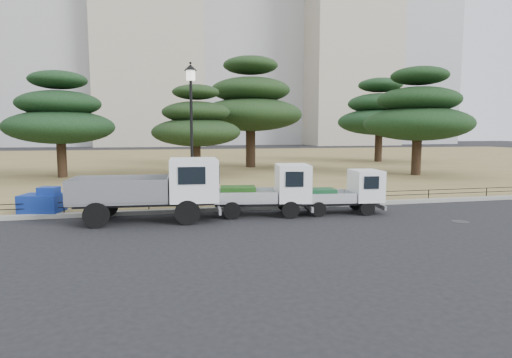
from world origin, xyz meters
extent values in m
plane|color=black|center=(0.00, 0.00, 0.00)|extent=(220.00, 220.00, 0.00)
cube|color=olive|center=(0.00, 30.60, 0.07)|extent=(120.00, 56.00, 0.15)
cube|color=gray|center=(0.00, 2.60, 0.08)|extent=(120.00, 0.25, 0.16)
cylinder|color=black|center=(-2.71, 0.39, 0.42)|extent=(0.85, 0.22, 0.84)
cylinder|color=black|center=(-2.60, 2.22, 0.42)|extent=(0.85, 0.22, 0.84)
cylinder|color=black|center=(-5.60, 0.56, 0.42)|extent=(0.85, 0.22, 0.84)
cylinder|color=black|center=(-5.49, 2.39, 0.42)|extent=(0.85, 0.22, 0.84)
cube|color=#2D2D30|center=(-4.06, 1.39, 0.64)|extent=(4.73, 1.28, 0.15)
cube|color=slate|center=(-4.90, 1.44, 1.12)|extent=(3.36, 2.03, 0.82)
cube|color=white|center=(-2.41, 1.29, 1.43)|extent=(1.74, 2.09, 1.44)
cylinder|color=black|center=(0.96, 0.65, 0.31)|extent=(0.65, 0.26, 0.63)
cylinder|color=black|center=(1.17, 2.02, 0.31)|extent=(0.65, 0.26, 0.63)
cylinder|color=black|center=(-1.11, 0.97, 0.31)|extent=(0.65, 0.26, 0.63)
cylinder|color=black|center=(-0.90, 2.35, 0.31)|extent=(0.65, 0.26, 0.63)
cube|color=#2D2D30|center=(0.06, 1.49, 0.46)|extent=(3.46, 1.29, 0.15)
cube|color=silver|center=(-0.54, 1.59, 0.74)|extent=(2.53, 1.77, 0.42)
cube|color=white|center=(1.24, 1.31, 1.21)|extent=(1.40, 1.71, 1.35)
cube|color=#1E4D16|center=(-0.77, 1.62, 0.85)|extent=(1.41, 1.12, 0.46)
cylinder|color=black|center=(3.88, 0.52, 0.28)|extent=(0.56, 0.21, 0.55)
cylinder|color=black|center=(4.01, 1.71, 0.28)|extent=(0.56, 0.21, 0.55)
cylinder|color=black|center=(2.05, 0.71, 0.28)|extent=(0.56, 0.21, 0.55)
cylinder|color=black|center=(2.18, 1.91, 0.28)|extent=(0.56, 0.21, 0.55)
cube|color=#2D2D30|center=(3.06, 1.21, 0.40)|extent=(3.03, 0.99, 0.13)
cube|color=silver|center=(2.52, 1.27, 0.65)|extent=(2.17, 1.46, 0.37)
cube|color=white|center=(4.10, 1.10, 1.05)|extent=(1.17, 1.46, 1.17)
cube|color=#164F2A|center=(2.31, 1.29, 0.75)|extent=(1.21, 0.93, 0.40)
cylinder|color=black|center=(-2.34, 2.90, 0.23)|extent=(0.41, 0.41, 0.15)
cylinder|color=black|center=(-2.34, 2.90, 2.66)|extent=(0.11, 0.11, 4.71)
cylinder|color=white|center=(-2.34, 2.90, 5.20)|extent=(0.38, 0.38, 0.38)
cone|color=black|center=(-2.34, 2.90, 5.51)|extent=(0.49, 0.49, 0.24)
cylinder|color=black|center=(0.00, 2.75, 0.35)|extent=(38.00, 0.03, 0.03)
cylinder|color=black|center=(0.00, 2.75, 0.53)|extent=(38.00, 0.03, 0.03)
cylinder|color=black|center=(0.00, 2.75, 0.35)|extent=(0.04, 0.04, 0.40)
cube|color=navy|center=(-7.82, 3.15, 0.48)|extent=(1.60, 1.32, 0.65)
cube|color=navy|center=(-7.54, 3.01, 0.94)|extent=(0.77, 0.70, 0.28)
cylinder|color=#2D2D30|center=(6.50, -1.20, 0.01)|extent=(0.60, 0.60, 0.01)
cylinder|color=black|center=(-9.68, 15.91, 1.47)|extent=(0.59, 0.59, 2.64)
ellipsoid|color=black|center=(-9.68, 15.91, 3.38)|extent=(6.77, 6.77, 2.17)
ellipsoid|color=black|center=(-9.68, 15.91, 4.86)|extent=(5.17, 5.17, 1.65)
ellipsoid|color=black|center=(-9.68, 15.91, 6.35)|extent=(3.57, 3.57, 1.14)
cylinder|color=black|center=(-1.06, 15.33, 1.33)|extent=(0.53, 0.53, 2.36)
ellipsoid|color=black|center=(-1.06, 15.33, 3.05)|extent=(5.96, 5.96, 1.91)
ellipsoid|color=black|center=(-1.06, 15.33, 4.38)|extent=(4.55, 4.55, 1.46)
ellipsoid|color=black|center=(-1.06, 15.33, 5.71)|extent=(3.14, 3.14, 1.01)
cylinder|color=black|center=(3.91, 21.07, 1.92)|extent=(0.80, 0.80, 3.54)
ellipsoid|color=#1B3216|center=(3.91, 21.07, 4.48)|extent=(8.51, 8.51, 2.72)
ellipsoid|color=#1B3216|center=(3.91, 21.07, 6.47)|extent=(6.50, 6.50, 2.08)
ellipsoid|color=#1B3216|center=(3.91, 21.07, 8.46)|extent=(4.49, 4.49, 1.44)
cylinder|color=black|center=(13.58, 12.20, 1.57)|extent=(0.64, 0.64, 2.83)
ellipsoid|color=black|center=(13.58, 12.20, 3.62)|extent=(7.18, 7.18, 2.30)
ellipsoid|color=black|center=(13.58, 12.20, 5.21)|extent=(5.49, 5.49, 1.76)
ellipsoid|color=black|center=(13.58, 12.20, 6.80)|extent=(3.79, 3.79, 1.21)
cylinder|color=black|center=(17.64, 24.75, 1.73)|extent=(0.71, 0.71, 3.17)
ellipsoid|color=#163219|center=(17.64, 24.75, 4.03)|extent=(8.09, 8.09, 2.59)
ellipsoid|color=#163219|center=(17.64, 24.75, 5.81)|extent=(6.18, 6.18, 1.98)
ellipsoid|color=#163219|center=(17.64, 24.75, 7.60)|extent=(4.27, 4.27, 1.37)
cube|color=#AAA08C|center=(-5.00, 85.00, 27.50)|extent=(22.00, 20.00, 55.00)
cube|color=#AAA08C|center=(40.00, 82.00, 24.00)|extent=(20.00, 18.00, 48.00)
cube|color=#A0A0A5|center=(58.00, 90.00, 35.00)|extent=(24.00, 20.00, 70.00)
cylinder|color=#D83F33|center=(72.00, 85.00, 30.00)|extent=(1.80, 1.80, 60.00)
camera|label=1|loc=(-3.61, -13.75, 3.10)|focal=30.00mm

